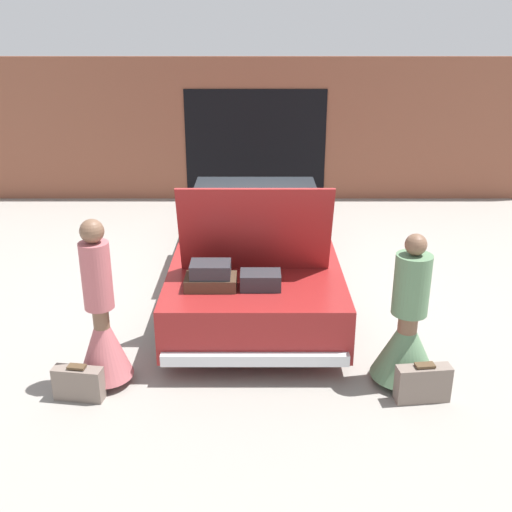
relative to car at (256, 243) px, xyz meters
The scene contains 7 objects.
ground_plane 0.57m from the car, 81.79° to the right, with size 40.00×40.00×0.00m, color gray.
garage_wall_back 4.37m from the car, 89.97° to the left, with size 12.00×0.14×2.80m.
car is the anchor object (origin of this frame).
person_left 2.96m from the car, 120.36° to the right, with size 0.54×0.54×1.73m.
person_right 2.94m from the car, 59.36° to the right, with size 0.66×0.66×1.58m.
suitcase_beside_left_person 3.33m from the car, 120.78° to the right, with size 0.49×0.21×0.36m.
suitcase_beside_right_person 3.31m from the car, 60.71° to the right, with size 0.53×0.21×0.40m.
Camera 1 is at (0.01, -7.72, 3.39)m, focal length 42.00 mm.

